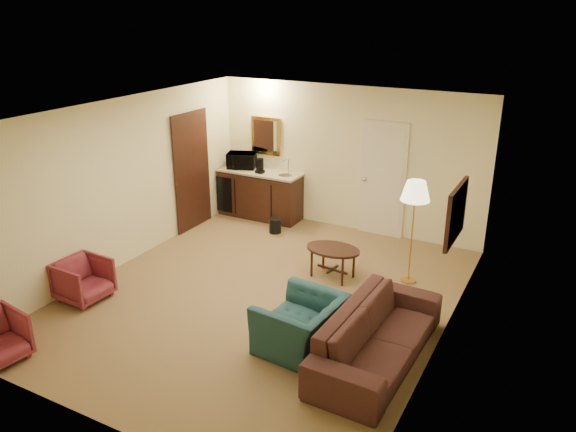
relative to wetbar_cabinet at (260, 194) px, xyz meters
The scene contains 11 objects.
ground 3.21m from the wetbar_cabinet, 58.76° to the right, with size 6.00×6.00×0.00m, color #856044.
room_walls 2.79m from the wetbar_cabinet, 51.47° to the right, with size 5.02×6.01×2.61m.
wetbar_cabinet is the anchor object (origin of this frame).
sofa 4.97m from the wetbar_cabinet, 43.53° to the right, with size 2.23×0.65×0.87m, color black.
teal_armchair 4.52m from the wetbar_cabinet, 53.24° to the right, with size 0.99×0.64×0.86m, color #1C4246.
rose_chair_near 4.01m from the wetbar_cabinet, 97.17° to the right, with size 0.63×0.59×0.65m, color maroon.
coffee_table 2.87m from the wetbar_cabinet, 36.96° to the right, with size 0.83×0.56×0.48m, color black.
floor_lamp 3.62m from the wetbar_cabinet, 21.51° to the right, with size 0.42×0.42×1.58m, color #C28C40.
waste_bin 0.93m from the wetbar_cabinet, 41.81° to the right, with size 0.22×0.22×0.27m, color black.
microwave 0.77m from the wetbar_cabinet, behind, with size 0.54×0.30×0.37m, color black.
coffee_maker 0.61m from the wetbar_cabinet, 57.75° to the right, with size 0.15×0.15×0.27m, color black.
Camera 1 is at (3.64, -6.08, 3.88)m, focal length 35.00 mm.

